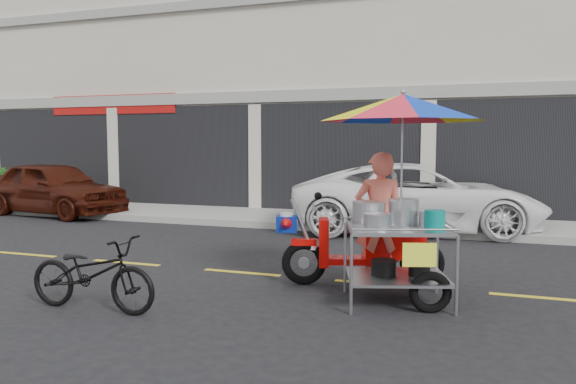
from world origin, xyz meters
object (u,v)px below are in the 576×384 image
(white_pickup, at_px, (417,198))
(near_bicycle, at_px, (92,273))
(maroon_sedan, at_px, (54,188))
(food_vendor_rig, at_px, (391,168))

(white_pickup, height_order, near_bicycle, white_pickup)
(maroon_sedan, relative_size, food_vendor_rig, 1.43)
(near_bicycle, bearing_deg, maroon_sedan, 44.07)
(maroon_sedan, height_order, white_pickup, white_pickup)
(near_bicycle, height_order, food_vendor_rig, food_vendor_rig)
(food_vendor_rig, bearing_deg, maroon_sedan, 135.42)
(food_vendor_rig, bearing_deg, near_bicycle, -167.70)
(maroon_sedan, relative_size, near_bicycle, 2.57)
(near_bicycle, xyz_separation_m, food_vendor_rig, (3.06, 1.76, 1.15))
(maroon_sedan, bearing_deg, white_pickup, -79.14)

